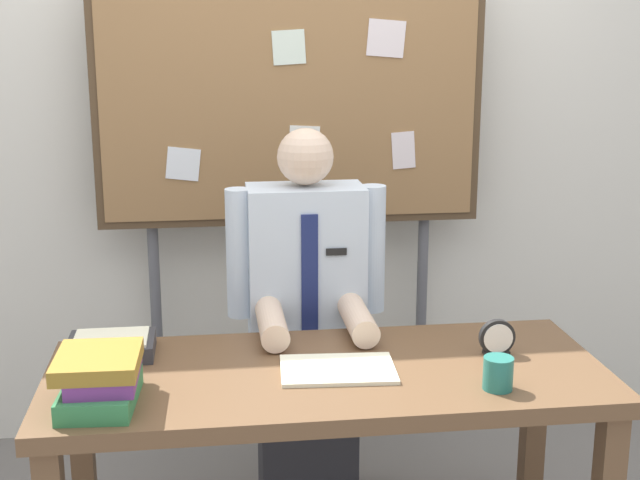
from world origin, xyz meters
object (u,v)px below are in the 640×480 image
person (306,338)px  book_stack (101,378)px  bulletin_board (291,107)px  open_notebook (338,369)px  desk (327,400)px  coffee_mug (498,373)px  desk_clock (497,339)px  paper_tray (111,346)px

person → book_stack: bearing=-132.7°
person → bulletin_board: 0.92m
book_stack → open_notebook: bearing=11.4°
desk → coffee_mug: (0.45, -0.20, 0.14)m
person → desk_clock: person is taller
person → desk_clock: bearing=-42.2°
open_notebook → paper_tray: 0.70m
paper_tray → book_stack: bearing=-88.6°
desk → bulletin_board: size_ratio=0.85×
desk → person: 0.53m
open_notebook → desk_clock: (0.50, 0.07, 0.04)m
open_notebook → desk_clock: size_ratio=2.99×
open_notebook → paper_tray: bearing=161.7°
bulletin_board → desk_clock: size_ratio=17.35×
person → paper_tray: 0.73m
desk → book_stack: 0.67m
book_stack → coffee_mug: book_stack is taller
open_notebook → person: bearing=92.9°
open_notebook → paper_tray: paper_tray is taller
person → desk_clock: size_ratio=12.45×
bulletin_board → book_stack: bulletin_board is taller
open_notebook → coffee_mug: (0.42, -0.18, 0.04)m
open_notebook → desk: bearing=144.6°
desk → coffee_mug: 0.51m
desk → coffee_mug: coffee_mug is taller
person → open_notebook: bearing=-87.1°
desk_clock → coffee_mug: size_ratio=1.20×
desk → paper_tray: 0.68m
book_stack → open_notebook: book_stack is taller
open_notebook → coffee_mug: size_ratio=3.59×
desk → bulletin_board: bearing=90.0°
book_stack → desk_clock: book_stack is taller
person → bulletin_board: bearing=90.0°
desk → desk_clock: size_ratio=14.74×
book_stack → coffee_mug: 1.08m
coffee_mug → bulletin_board: bearing=109.9°
desk_clock → person: bearing=137.8°
coffee_mug → paper_tray: size_ratio=0.36×
desk → coffee_mug: size_ratio=17.67×
person → desk: bearing=-90.0°
desk → person: bearing=90.0°
person → book_stack: (-0.63, -0.68, 0.17)m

